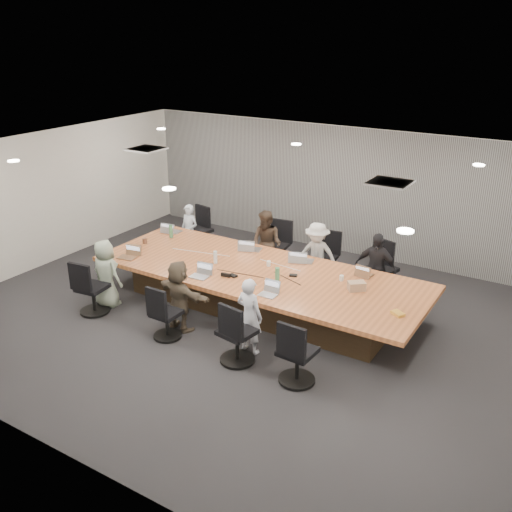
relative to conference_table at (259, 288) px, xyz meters
The scene contains 40 objects.
floor 0.64m from the conference_table, 90.00° to the right, with size 10.00×8.00×0.00m, color #29282C.
ceiling 2.45m from the conference_table, 90.00° to the right, with size 10.00×8.00×0.00m, color white.
wall_back 3.64m from the conference_table, 90.00° to the left, with size 10.00×2.80×0.00m, color beige.
wall_front 4.61m from the conference_table, 90.00° to the right, with size 10.00×2.80×0.00m, color beige.
wall_left 5.12m from the conference_table, behind, with size 8.00×2.80×0.00m, color beige.
curtain 3.56m from the conference_table, 90.00° to the left, with size 9.80×0.04×2.80m, color gray.
conference_table is the anchor object (origin of this frame).
chair_0 3.12m from the conference_table, 146.95° to the left, with size 0.56×0.56×0.83m, color black, non-canonical shape.
chair_1 1.82m from the conference_table, 110.56° to the left, with size 0.59×0.59×0.87m, color black, non-canonical shape.
chair_2 1.77m from the conference_table, 74.20° to the left, with size 0.55×0.55×0.81m, color black, non-canonical shape.
chair_3 2.38m from the conference_table, 45.51° to the left, with size 0.58×0.58×0.86m, color black, non-canonical shape.
chair_4 2.95m from the conference_table, 144.77° to the right, with size 0.55×0.55×0.82m, color black, non-canonical shape.
chair_5 1.85m from the conference_table, 113.11° to the right, with size 0.49×0.49×0.73m, color black, non-canonical shape.
chair_6 1.82m from the conference_table, 69.03° to the right, with size 0.57×0.57×0.85m, color black, non-canonical shape.
chair_7 2.39m from the conference_table, 45.42° to the right, with size 0.56×0.56×0.83m, color black, non-canonical shape.
person_0 2.95m from the conference_table, 152.68° to the left, with size 0.43×0.28×1.18m, color silver.
laptop_0 2.75m from the conference_table, 162.98° to the left, with size 0.34×0.23×0.02m, color #B2B2B7.
person_1 1.52m from the conference_table, 115.28° to the left, with size 0.66×0.52×1.36m, color #392C22.
laptop_1 1.08m from the conference_table, 128.56° to the left, with size 0.34×0.23×0.02m, color #B2B2B7.
person_2 1.46m from the conference_table, 70.39° to the left, with size 0.85×0.49×1.32m, color #BBBBBB.
laptop_2 1.00m from the conference_table, 58.98° to the left, with size 0.35×0.24×0.02m, color #B2B2B7.
person_3 2.16m from the conference_table, 38.95° to the left, with size 0.79×0.33×1.34m, color black.
laptop_3 1.88m from the conference_table, 25.60° to the left, with size 0.28×0.20×0.02m, color #8C6647.
person_4 2.77m from the conference_table, 150.72° to the right, with size 0.62×0.40×1.26m, color #96A792.
laptop_4 2.56m from the conference_table, 161.62° to the right, with size 0.33×0.23×0.02m, color #8C6647.
person_5 1.55m from the conference_table, 118.25° to the right, with size 1.14×0.36×1.23m, color brown.
laptop_5 1.13m from the conference_table, 132.20° to the right, with size 0.31×0.22×0.02m, color #B2B2B7.
person_6 1.52m from the conference_table, 64.23° to the right, with size 0.46×0.30×1.25m, color silver.
laptop_6 1.09m from the conference_table, 50.84° to the right, with size 0.28×0.20×0.02m, color #B2B2B7.
bottle_green_left 2.52m from the conference_table, 168.09° to the left, with size 0.07×0.07×0.26m, color #428455.
bottle_green_right 0.77m from the conference_table, 28.28° to the right, with size 0.08×0.08×0.28m, color #428455.
bottle_clear 0.97m from the conference_table, behind, with size 0.07×0.07×0.24m, color silver.
cup_white_far 0.47m from the conference_table, 81.10° to the left, with size 0.08×0.08×0.09m, color white.
cup_white_near 1.52m from the conference_table, 14.44° to the left, with size 0.08×0.08×0.09m, color white.
mug_brown 2.68m from the conference_table, behind, with size 0.09×0.09×0.11m, color brown.
mic_left 0.63m from the conference_table, 118.36° to the right, with size 0.15×0.10×0.03m, color black.
mic_right 0.73m from the conference_table, ahead, with size 0.13×0.09×0.03m, color black.
stapler 0.74m from the conference_table, 122.66° to the right, with size 0.17×0.04×0.06m, color black.
canvas_bag 1.84m from the conference_table, ahead, with size 0.28×0.17×0.15m, color tan.
snack_packet 2.70m from the conference_table, ahead, with size 0.20×0.13×0.04m, color gold.
Camera 1 is at (4.83, -7.44, 4.77)m, focal length 40.00 mm.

